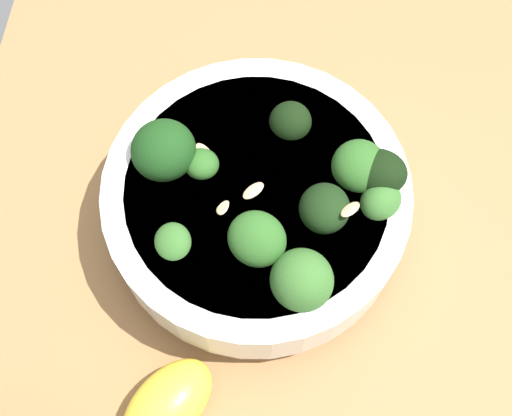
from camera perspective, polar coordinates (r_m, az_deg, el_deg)
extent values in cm
cube|color=#996D42|center=(57.93, 4.96, -2.60)|extent=(60.93, 60.93, 4.32)
cylinder|color=white|center=(54.97, 0.00, -1.29)|extent=(12.60, 12.60, 1.72)
cylinder|color=white|center=(51.79, 0.00, 0.13)|extent=(22.90, 22.90, 5.17)
cylinder|color=silver|center=(49.80, 0.00, 1.13)|extent=(19.46, 19.46, 0.80)
cylinder|color=#4A8F3C|center=(52.34, -7.50, 3.82)|extent=(2.12, 2.19, 1.83)
ellipsoid|color=#194216|center=(50.62, -7.77, 4.82)|extent=(6.57, 6.28, 4.73)
cylinder|color=#3C7A32|center=(50.30, 5.43, -0.81)|extent=(1.85, 1.87, 1.59)
ellipsoid|color=black|center=(48.65, 5.61, -0.01)|extent=(5.16, 5.68, 4.98)
cylinder|color=#4A8F3C|center=(52.28, 9.77, 2.14)|extent=(1.71, 1.64, 1.48)
ellipsoid|color=black|center=(50.77, 10.07, 2.97)|extent=(6.12, 4.76, 4.73)
cylinder|color=#589D47|center=(52.18, 8.41, 2.63)|extent=(1.96, 1.90, 1.34)
ellipsoid|color=#2D6023|center=(50.73, 8.66, 3.44)|extent=(5.20, 4.92, 4.94)
cylinder|color=#4A8F3C|center=(48.71, 3.71, -6.75)|extent=(2.04, 1.94, 1.84)
ellipsoid|color=#386B2B|center=(46.77, 3.86, -6.04)|extent=(6.79, 7.05, 5.54)
cylinder|color=#3C7A32|center=(51.84, 10.13, 0.26)|extent=(1.50, 1.41, 1.37)
ellipsoid|color=#386B2B|center=(50.54, 10.39, 0.92)|extent=(4.76, 5.35, 4.41)
cylinder|color=#2F662B|center=(48.35, 0.08, -3.24)|extent=(1.51, 1.59, 1.26)
ellipsoid|color=#2D6023|center=(46.94, 0.08, -2.61)|extent=(5.56, 6.17, 4.98)
cylinder|color=#4A8F3C|center=(49.82, -6.85, -3.50)|extent=(1.44, 1.36, 1.22)
ellipsoid|color=#386B2B|center=(48.58, -7.02, -2.97)|extent=(3.76, 3.82, 3.03)
cylinder|color=#3C7A32|center=(51.80, -4.50, 3.05)|extent=(1.27, 1.24, 1.21)
ellipsoid|color=#2D6023|center=(50.64, -4.61, 3.70)|extent=(3.71, 4.07, 3.28)
cylinder|color=#4A8F3C|center=(53.66, 2.80, 6.34)|extent=(1.49, 1.46, 1.69)
ellipsoid|color=black|center=(52.26, 2.88, 7.22)|extent=(5.06, 4.67, 4.48)
ellipsoid|color=#DBBC84|center=(48.60, -0.23, 1.46)|extent=(1.99, 2.03, 0.59)
ellipsoid|color=#DBBC84|center=(49.12, -2.83, 0.19)|extent=(1.09, 1.92, 1.19)
ellipsoid|color=#DBBC84|center=(50.73, -4.40, 4.76)|extent=(1.97, 2.02, 0.87)
ellipsoid|color=#DBBC84|center=(47.24, 7.90, -0.12)|extent=(1.88, 1.97, 1.17)
ellipsoid|color=yellow|center=(50.71, -7.43, -16.03)|extent=(8.32, 8.98, 3.83)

